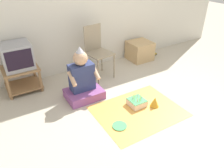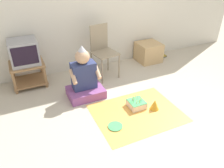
{
  "view_description": "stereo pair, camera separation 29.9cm",
  "coord_description": "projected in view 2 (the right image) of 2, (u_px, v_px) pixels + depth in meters",
  "views": [
    {
      "loc": [
        -1.93,
        -1.8,
        1.99
      ],
      "look_at": [
        -0.51,
        0.56,
        0.35
      ],
      "focal_mm": 35.0,
      "sensor_mm": 36.0,
      "label": 1
    },
    {
      "loc": [
        -1.66,
        -1.94,
        1.99
      ],
      "look_at": [
        -0.51,
        0.56,
        0.35
      ],
      "focal_mm": 35.0,
      "sensor_mm": 36.0,
      "label": 2
    }
  ],
  "objects": [
    {
      "name": "folding_chair",
      "position": [
        102.0,
        48.0,
        3.92
      ],
      "size": [
        0.47,
        0.47,
        0.94
      ],
      "color": "gray",
      "rests_on": "ground_plane"
    },
    {
      "name": "paper_plate",
      "position": [
        115.0,
        126.0,
        2.92
      ],
      "size": [
        0.2,
        0.2,
        0.01
      ],
      "color": "#4CB266",
      "rests_on": "party_cloth"
    },
    {
      "name": "cardboard_box_stack",
      "position": [
        148.0,
        52.0,
        4.64
      ],
      "size": [
        0.47,
        0.46,
        0.4
      ],
      "color": "tan",
      "rests_on": "ground_plane"
    },
    {
      "name": "ground_plane",
      "position": [
        161.0,
        115.0,
        3.13
      ],
      "size": [
        16.0,
        16.0,
        0.0
      ],
      "primitive_type": "plane",
      "color": "#BCB29E"
    },
    {
      "name": "party_hat_blue",
      "position": [
        154.0,
        105.0,
        3.21
      ],
      "size": [
        0.14,
        0.14,
        0.15
      ],
      "color": "gold",
      "rests_on": "party_cloth"
    },
    {
      "name": "birthday_cake",
      "position": [
        137.0,
        104.0,
        3.28
      ],
      "size": [
        0.24,
        0.24,
        0.16
      ],
      "color": "#F4E0C6",
      "rests_on": "party_cloth"
    },
    {
      "name": "book_pile",
      "position": [
        162.0,
        56.0,
        4.91
      ],
      "size": [
        0.18,
        0.12,
        0.04
      ],
      "color": "#333338",
      "rests_on": "ground_plane"
    },
    {
      "name": "tv_stand",
      "position": [
        28.0,
        72.0,
        3.75
      ],
      "size": [
        0.55,
        0.49,
        0.41
      ],
      "color": "#997047",
      "rests_on": "ground_plane"
    },
    {
      "name": "person_seated",
      "position": [
        84.0,
        80.0,
        3.43
      ],
      "size": [
        0.56,
        0.43,
        0.86
      ],
      "color": "#8C4C8C",
      "rests_on": "ground_plane"
    },
    {
      "name": "tv",
      "position": [
        24.0,
        52.0,
        3.57
      ],
      "size": [
        0.45,
        0.44,
        0.4
      ],
      "color": "#99999E",
      "rests_on": "tv_stand"
    },
    {
      "name": "party_cloth",
      "position": [
        137.0,
        113.0,
        3.18
      ],
      "size": [
        1.24,
        0.97,
        0.01
      ],
      "color": "#EFA84C",
      "rests_on": "ground_plane"
    }
  ]
}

